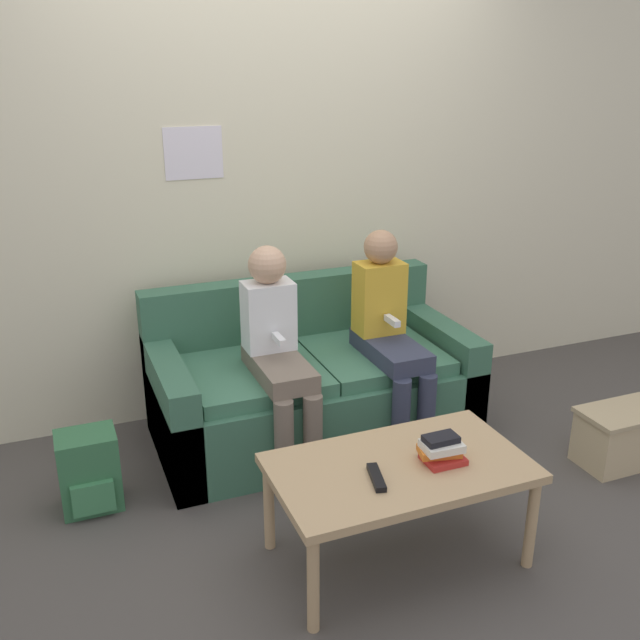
% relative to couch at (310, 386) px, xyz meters
% --- Properties ---
extents(ground_plane, '(10.00, 10.00, 0.00)m').
position_rel_couch_xyz_m(ground_plane, '(0.00, -0.52, -0.27)').
color(ground_plane, '#4C4742').
extents(wall_back, '(8.00, 0.07, 2.60)m').
position_rel_couch_xyz_m(wall_back, '(-0.00, 0.50, 1.03)').
color(wall_back, beige).
rests_on(wall_back, ground_plane).
extents(couch, '(1.61, 0.82, 0.78)m').
position_rel_couch_xyz_m(couch, '(0.00, 0.00, 0.00)').
color(couch, '#38664C').
rests_on(couch, ground_plane).
extents(coffee_table, '(0.99, 0.57, 0.43)m').
position_rel_couch_xyz_m(coffee_table, '(-0.05, -1.08, 0.11)').
color(coffee_table, tan).
rests_on(coffee_table, ground_plane).
extents(person_left, '(0.24, 0.56, 1.06)m').
position_rel_couch_xyz_m(person_left, '(-0.24, -0.19, 0.33)').
color(person_left, '#756656').
rests_on(person_left, ground_plane).
extents(person_right, '(0.24, 0.56, 1.09)m').
position_rel_couch_xyz_m(person_right, '(0.35, -0.19, 0.34)').
color(person_right, '#33384C').
rests_on(person_right, ground_plane).
extents(tv_remote, '(0.08, 0.17, 0.02)m').
position_rel_couch_xyz_m(tv_remote, '(-0.18, -1.14, 0.17)').
color(tv_remote, black).
rests_on(tv_remote, coffee_table).
extents(book_stack, '(0.18, 0.15, 0.11)m').
position_rel_couch_xyz_m(book_stack, '(0.11, -1.12, 0.21)').
color(book_stack, red).
rests_on(book_stack, coffee_table).
extents(storage_box, '(0.44, 0.26, 0.29)m').
position_rel_couch_xyz_m(storage_box, '(1.31, -0.86, -0.12)').
color(storage_box, '#CCB284').
rests_on(storage_box, ground_plane).
extents(backpack, '(0.26, 0.23, 0.36)m').
position_rel_couch_xyz_m(backpack, '(-1.15, -0.27, -0.09)').
color(backpack, '#336B42').
rests_on(backpack, ground_plane).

